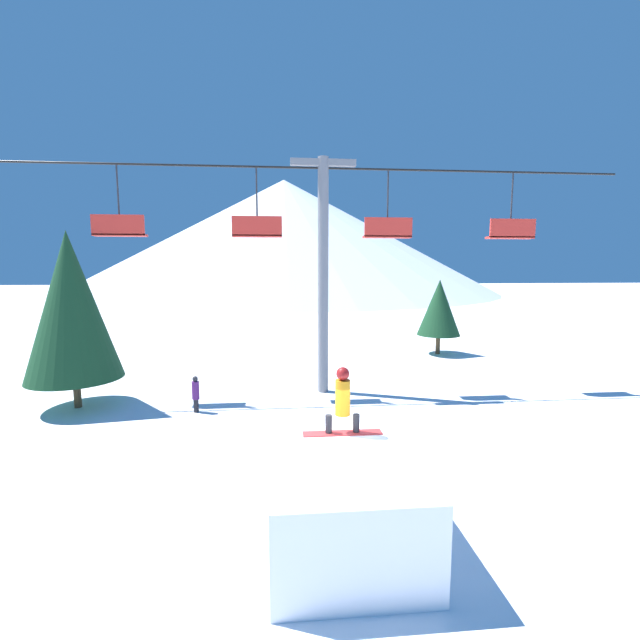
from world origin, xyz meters
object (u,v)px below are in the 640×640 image
(distant_skier, at_px, (196,393))
(snow_ramp, at_px, (344,500))
(snowboarder, at_px, (343,401))
(pine_tree_near, at_px, (71,306))

(distant_skier, bearing_deg, snow_ramp, -61.41)
(distant_skier, bearing_deg, snowboarder, -56.80)
(snow_ramp, relative_size, distant_skier, 2.64)
(snowboarder, bearing_deg, distant_skier, 123.20)
(pine_tree_near, bearing_deg, distant_skier, -11.93)
(snow_ramp, xyz_separation_m, snowboarder, (0.11, 1.03, 1.45))
(snow_ramp, relative_size, snowboarder, 2.09)
(pine_tree_near, xyz_separation_m, distant_skier, (4.17, -0.88, -2.85))
(pine_tree_near, distance_m, distant_skier, 5.12)
(pine_tree_near, relative_size, distant_skier, 4.90)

